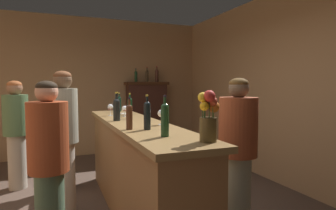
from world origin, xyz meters
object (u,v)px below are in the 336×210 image
object	(u,v)px
wine_bottle_rose	(129,116)
display_bottle_midleft	(147,76)
display_bottle_left	(136,76)
bar_counter	(136,168)
wine_glass_mid	(129,111)
wine_bottle_riesling	(130,105)
wine_glass_front	(110,107)
wine_bottle_syrah	(117,108)
patron_in_grey	(49,166)
display_cabinet	(147,116)
bartender	(238,151)
wine_glass_rear	(125,109)
patron_redhead	(64,135)
wine_bottle_merlot	(165,118)
patron_near_entrance	(63,131)
display_bottle_center	(157,75)
wine_bottle_chardonnay	(119,103)
patron_by_cabinet	(16,129)
flower_arrangement	(208,115)
wine_glass_spare	(162,114)
cheese_plate	(127,114)

from	to	relation	value
wine_bottle_rose	display_bottle_midleft	world-z (taller)	display_bottle_midleft
display_bottle_left	bar_counter	bearing A→B (deg)	-105.71
wine_glass_mid	display_bottle_midleft	world-z (taller)	display_bottle_midleft
wine_bottle_riesling	wine_glass_front	distance (m)	0.27
bar_counter	wine_bottle_syrah	distance (m)	0.72
wine_glass_front	patron_in_grey	world-z (taller)	patron_in_grey
display_cabinet	bartender	distance (m)	3.70
display_bottle_left	wine_bottle_riesling	bearing A→B (deg)	-107.75
wine_glass_rear	patron_in_grey	xyz separation A→B (m)	(-0.91, -1.21, -0.34)
bar_counter	patron_redhead	world-z (taller)	patron_redhead
wine_bottle_merlot	patron_in_grey	bearing A→B (deg)	158.39
wine_glass_rear	display_bottle_midleft	size ratio (longest dim) A/B	0.43
wine_glass_mid	wine_bottle_merlot	bearing A→B (deg)	-91.67
patron_redhead	display_bottle_left	bearing A→B (deg)	88.68
patron_in_grey	patron_near_entrance	bearing A→B (deg)	62.49
patron_near_entrance	display_cabinet	bearing A→B (deg)	98.75
wine_bottle_merlot	patron_redhead	size ratio (longest dim) A/B	0.20
bar_counter	wine_bottle_syrah	world-z (taller)	wine_bottle_syrah
wine_bottle_merlot	bartender	size ratio (longest dim) A/B	0.21
wine_bottle_merlot	bartender	bearing A→B (deg)	12.82
display_cabinet	wine_bottle_riesling	size ratio (longest dim) A/B	5.19
display_bottle_left	display_bottle_center	bearing A→B (deg)	-0.00
wine_bottle_chardonnay	patron_by_cabinet	xyz separation A→B (m)	(-1.45, 0.16, -0.35)
display_bottle_midleft	display_bottle_center	world-z (taller)	display_bottle_center
bar_counter	wine_bottle_syrah	bearing A→B (deg)	136.35
wine_glass_front	flower_arrangement	world-z (taller)	flower_arrangement
patron_redhead	patron_by_cabinet	size ratio (longest dim) A/B	1.06
wine_glass_rear	patron_by_cabinet	size ratio (longest dim) A/B	0.09
display_bottle_center	patron_by_cabinet	size ratio (longest dim) A/B	0.22
wine_bottle_riesling	patron_redhead	xyz separation A→B (m)	(-0.88, -0.43, -0.29)
wine_bottle_merlot	wine_glass_spare	distance (m)	0.68
wine_glass_mid	wine_glass_spare	world-z (taller)	wine_glass_spare
wine_bottle_rose	bartender	distance (m)	1.11
wine_bottle_rose	wine_bottle_syrah	distance (m)	0.69
display_cabinet	wine_glass_rear	world-z (taller)	display_cabinet
cheese_plate	display_cabinet	bearing A→B (deg)	65.06
wine_bottle_merlot	patron_redhead	world-z (taller)	patron_redhead
wine_bottle_chardonnay	bartender	xyz separation A→B (m)	(0.71, -2.09, -0.36)
wine_bottle_merlot	cheese_plate	distance (m)	1.86
wine_bottle_chardonnay	wine_bottle_merlot	xyz separation A→B (m)	(-0.13, -2.28, 0.02)
wine_glass_rear	wine_glass_spare	xyz separation A→B (m)	(0.17, -0.91, 0.02)
wine_bottle_chardonnay	patron_in_grey	distance (m)	2.21
wine_glass_mid	wine_bottle_riesling	bearing A→B (deg)	74.59
wine_bottle_rose	wine_glass_mid	xyz separation A→B (m)	(0.21, 0.84, -0.04)
bar_counter	patron_in_grey	distance (m)	1.14
bar_counter	wine_bottle_syrah	xyz separation A→B (m)	(-0.18, 0.17, 0.68)
wine_glass_spare	bartender	size ratio (longest dim) A/B	0.10
display_cabinet	display_bottle_center	xyz separation A→B (m)	(0.24, 0.00, 0.89)
patron_redhead	patron_by_cabinet	distance (m)	1.29
wine_glass_front	cheese_plate	bearing A→B (deg)	25.83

